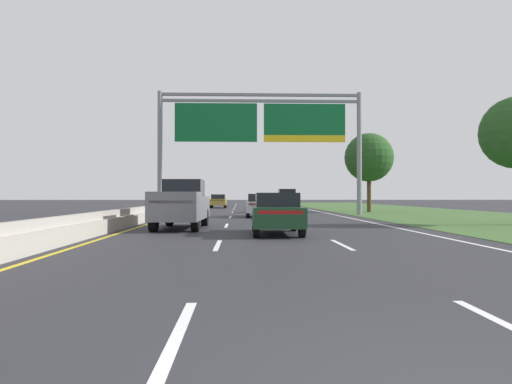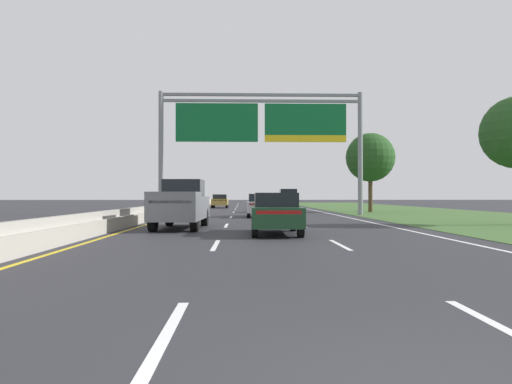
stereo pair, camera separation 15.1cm
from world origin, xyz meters
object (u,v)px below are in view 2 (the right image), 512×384
(car_darkgreen_centre_lane_sedan, at_px, (275,213))
(car_navy_right_lane_suv, at_px, (288,199))
(car_gold_left_lane_sedan, at_px, (220,201))
(pickup_truck_grey, at_px, (181,204))
(overhead_sign_gantry, at_px, (261,128))
(car_silver_centre_lane_sedan, at_px, (260,205))
(roadside_tree_mid, at_px, (370,158))

(car_darkgreen_centre_lane_sedan, xyz_separation_m, car_navy_right_lane_suv, (3.38, 30.57, 0.28))
(car_navy_right_lane_suv, height_order, car_gold_left_lane_sedan, car_navy_right_lane_suv)
(car_navy_right_lane_suv, bearing_deg, pickup_truck_grey, 166.53)
(pickup_truck_grey, relative_size, car_darkgreen_centre_lane_sedan, 1.23)
(car_navy_right_lane_suv, bearing_deg, overhead_sign_gantry, 168.34)
(overhead_sign_gantry, relative_size, car_silver_centre_lane_sedan, 3.41)
(car_silver_centre_lane_sedan, bearing_deg, car_darkgreen_centre_lane_sedan, -179.31)
(overhead_sign_gantry, height_order, car_silver_centre_lane_sedan, overhead_sign_gantry)
(car_navy_right_lane_suv, xyz_separation_m, roadside_tree_mid, (6.41, -7.92, 3.65))
(overhead_sign_gantry, distance_m, roadside_tree_mid, 11.52)
(car_navy_right_lane_suv, xyz_separation_m, car_silver_centre_lane_sedan, (-3.45, -16.40, -0.28))
(overhead_sign_gantry, relative_size, pickup_truck_grey, 2.76)
(car_darkgreen_centre_lane_sedan, xyz_separation_m, roadside_tree_mid, (9.80, 22.65, 3.93))
(car_gold_left_lane_sedan, bearing_deg, car_silver_centre_lane_sedan, -170.24)
(car_navy_right_lane_suv, bearing_deg, car_silver_centre_lane_sedan, 169.77)
(car_darkgreen_centre_lane_sedan, height_order, car_gold_left_lane_sedan, same)
(pickup_truck_grey, bearing_deg, car_silver_centre_lane_sedan, -18.13)
(overhead_sign_gantry, height_order, car_darkgreen_centre_lane_sedan, overhead_sign_gantry)
(car_silver_centre_lane_sedan, distance_m, car_gold_left_lane_sedan, 23.41)
(car_silver_centre_lane_sedan, distance_m, roadside_tree_mid, 13.58)
(car_silver_centre_lane_sedan, relative_size, car_gold_left_lane_sedan, 1.00)
(overhead_sign_gantry, xyz_separation_m, car_silver_centre_lane_sedan, (-0.16, -2.50, -5.64))
(pickup_truck_grey, relative_size, roadside_tree_mid, 0.79)
(pickup_truck_grey, height_order, car_silver_centre_lane_sedan, pickup_truck_grey)
(pickup_truck_grey, height_order, roadside_tree_mid, roadside_tree_mid)
(overhead_sign_gantry, bearing_deg, roadside_tree_mid, 31.67)
(pickup_truck_grey, distance_m, roadside_tree_mid, 24.11)
(pickup_truck_grey, xyz_separation_m, car_silver_centre_lane_sedan, (3.94, 10.95, -0.26))
(pickup_truck_grey, distance_m, car_gold_left_lane_sedan, 34.04)
(car_gold_left_lane_sedan, relative_size, roadside_tree_mid, 0.64)
(overhead_sign_gantry, bearing_deg, car_silver_centre_lane_sedan, -93.69)
(car_darkgreen_centre_lane_sedan, xyz_separation_m, car_silver_centre_lane_sedan, (-0.06, 14.17, 0.00))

